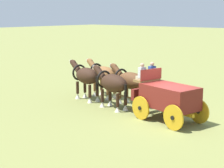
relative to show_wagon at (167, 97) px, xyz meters
The scene contains 6 objects.
ground_plane 1.22m from the show_wagon, 168.53° to the left, with size 220.00×220.00×0.00m, color olive.
show_wagon is the anchor object (origin of this frame).
draft_horse_rear_near 3.61m from the show_wagon, ahead, with size 2.98×1.36×2.26m.
draft_horse_rear_off 3.61m from the show_wagon, 21.86° to the right, with size 3.10×1.37×2.24m.
draft_horse_lead_near 6.18m from the show_wagon, ahead, with size 2.93×1.35×2.32m.
draft_horse_lead_off 6.18m from the show_wagon, 17.50° to the right, with size 2.99×1.33×2.30m.
Camera 1 is at (-9.24, 15.01, 5.22)m, focal length 59.18 mm.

